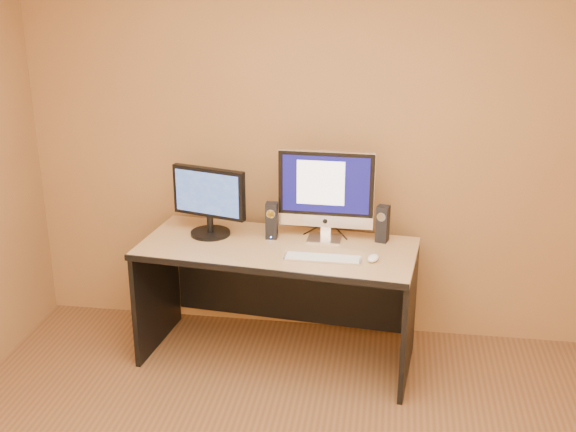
{
  "coord_description": "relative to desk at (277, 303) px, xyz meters",
  "views": [
    {
      "loc": [
        0.38,
        -2.45,
        2.39
      ],
      "look_at": [
        -0.2,
        1.42,
        1.0
      ],
      "focal_mm": 45.0,
      "sensor_mm": 36.0,
      "label": 1
    }
  ],
  "objects": [
    {
      "name": "speaker_left",
      "position": [
        -0.05,
        0.13,
        0.49
      ],
      "size": [
        0.07,
        0.08,
        0.23
      ],
      "primitive_type": null,
      "rotation": [
        0.0,
        0.0,
        0.03
      ],
      "color": "black",
      "rests_on": "desk"
    },
    {
      "name": "speaker_right",
      "position": [
        0.62,
        0.17,
        0.49
      ],
      "size": [
        0.09,
        0.09,
        0.23
      ],
      "primitive_type": null,
      "rotation": [
        0.0,
        0.0,
        -0.26
      ],
      "color": "black",
      "rests_on": "desk"
    },
    {
      "name": "cable_a",
      "position": [
        0.36,
        0.27,
        0.39
      ],
      "size": [
        0.1,
        0.21,
        0.01
      ],
      "primitive_type": "cylinder",
      "rotation": [
        1.57,
        0.0,
        0.42
      ],
      "color": "black",
      "rests_on": "desk"
    },
    {
      "name": "keyboard",
      "position": [
        0.29,
        -0.16,
        0.39
      ],
      "size": [
        0.44,
        0.12,
        0.02
      ],
      "primitive_type": "cube",
      "rotation": [
        0.0,
        0.0,
        -0.01
      ],
      "color": "silver",
      "rests_on": "desk"
    },
    {
      "name": "walls",
      "position": [
        0.28,
        -1.52,
        0.92
      ],
      "size": [
        4.0,
        4.0,
        2.6
      ],
      "primitive_type": null,
      "color": "olive",
      "rests_on": "ground"
    },
    {
      "name": "desk",
      "position": [
        0.0,
        0.0,
        0.0
      ],
      "size": [
        1.71,
        0.89,
        0.76
      ],
      "primitive_type": null,
      "rotation": [
        0.0,
        0.0,
        -0.1
      ],
      "color": "tan",
      "rests_on": "ground"
    },
    {
      "name": "imac",
      "position": [
        0.27,
        0.15,
        0.66
      ],
      "size": [
        0.59,
        0.23,
        0.57
      ],
      "primitive_type": null,
      "rotation": [
        0.0,
        0.0,
        -0.02
      ],
      "color": "silver",
      "rests_on": "desk"
    },
    {
      "name": "mouse",
      "position": [
        0.58,
        -0.14,
        0.4
      ],
      "size": [
        0.09,
        0.12,
        0.04
      ],
      "primitive_type": "ellipsoid",
      "rotation": [
        0.0,
        0.0,
        -0.27
      ],
      "color": "white",
      "rests_on": "desk"
    },
    {
      "name": "second_monitor",
      "position": [
        -0.44,
        0.13,
        0.6
      ],
      "size": [
        0.54,
        0.38,
        0.43
      ],
      "primitive_type": null,
      "rotation": [
        0.0,
        0.0,
        -0.28
      ],
      "color": "black",
      "rests_on": "desk"
    },
    {
      "name": "cable_b",
      "position": [
        0.18,
        0.29,
        0.39
      ],
      "size": [
        0.09,
        0.17,
        0.01
      ],
      "primitive_type": "cylinder",
      "rotation": [
        1.57,
        0.0,
        -0.46
      ],
      "color": "black",
      "rests_on": "desk"
    }
  ]
}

